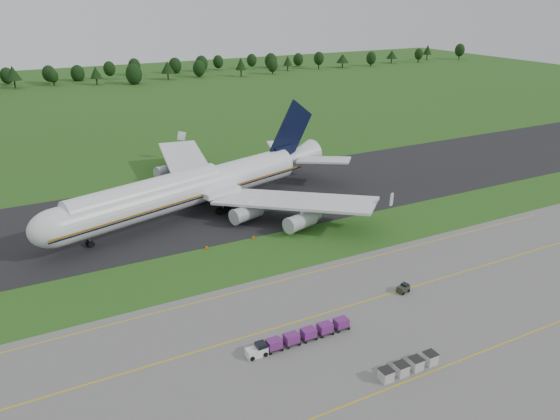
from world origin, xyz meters
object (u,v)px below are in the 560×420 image
aircraft (192,188)px  uld_row (409,366)px  edge_markers (254,238)px  utility_cart (403,289)px  baggage_train (298,337)px

aircraft → uld_row: aircraft is taller
aircraft → uld_row: bearing=-84.4°
aircraft → edge_markers: 20.13m
utility_cart → baggage_train: bearing=-169.6°
utility_cart → uld_row: 20.24m
baggage_train → edge_markers: size_ratio=0.79×
uld_row → edge_markers: (-0.36, 45.88, -0.60)m
edge_markers → baggage_train: bearing=-105.0°
baggage_train → utility_cart: size_ratio=7.23×
baggage_train → uld_row: size_ratio=1.81×
aircraft → edge_markers: (5.92, -18.37, -5.71)m
baggage_train → aircraft: bearing=86.5°
aircraft → utility_cart: (18.65, -48.23, -5.39)m
uld_row → aircraft: bearing=95.6°
aircraft → baggage_train: bearing=-93.5°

